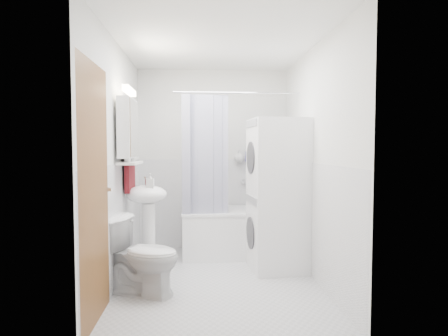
{
  "coord_description": "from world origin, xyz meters",
  "views": [
    {
      "loc": [
        -0.18,
        -3.77,
        1.35
      ],
      "look_at": [
        0.07,
        0.15,
        1.14
      ],
      "focal_mm": 30.0,
      "sensor_mm": 36.0,
      "label": 1
    }
  ],
  "objects": [
    {
      "name": "floor",
      "position": [
        0.0,
        0.0,
        0.0
      ],
      "size": [
        2.6,
        2.6,
        0.0
      ],
      "primitive_type": "plane",
      "color": "silver",
      "rests_on": "ground"
    },
    {
      "name": "room_walls",
      "position": [
        0.0,
        0.0,
        1.49
      ],
      "size": [
        2.6,
        2.6,
        2.6
      ],
      "color": "silver",
      "rests_on": "ground"
    },
    {
      "name": "wainscot",
      "position": [
        0.0,
        0.29,
        0.6
      ],
      "size": [
        1.98,
        2.58,
        2.58
      ],
      "color": "white",
      "rests_on": "ground"
    },
    {
      "name": "door",
      "position": [
        -0.95,
        -0.55,
        1.0
      ],
      "size": [
        0.05,
        2.0,
        2.0
      ],
      "color": "brown",
      "rests_on": "ground"
    },
    {
      "name": "bathtub",
      "position": [
        0.36,
        0.92,
        0.32
      ],
      "size": [
        1.51,
        0.72,
        0.58
      ],
      "color": "white",
      "rests_on": "ground"
    },
    {
      "name": "tub_spout",
      "position": [
        0.56,
        1.25,
        0.9
      ],
      "size": [
        0.04,
        0.12,
        0.04
      ],
      "primitive_type": "cylinder",
      "rotation": [
        1.57,
        0.0,
        0.0
      ],
      "color": "silver",
      "rests_on": "room_walls"
    },
    {
      "name": "curtain_rod",
      "position": [
        0.36,
        0.62,
        2.0
      ],
      "size": [
        1.69,
        0.02,
        0.02
      ],
      "primitive_type": "cylinder",
      "rotation": [
        0.0,
        1.57,
        0.0
      ],
      "color": "silver",
      "rests_on": "room_walls"
    },
    {
      "name": "shower_curtain",
      "position": [
        -0.11,
        0.62,
        1.25
      ],
      "size": [
        0.55,
        0.02,
        1.45
      ],
      "color": "#121441",
      "rests_on": "curtain_rod"
    },
    {
      "name": "sink",
      "position": [
        -0.75,
        0.32,
        0.7
      ],
      "size": [
        0.44,
        0.37,
        1.04
      ],
      "color": "white",
      "rests_on": "ground"
    },
    {
      "name": "medicine_cabinet",
      "position": [
        -0.9,
        0.1,
        1.57
      ],
      "size": [
        0.13,
        0.5,
        0.71
      ],
      "color": "white",
      "rests_on": "room_walls"
    },
    {
      "name": "shelf",
      "position": [
        -0.89,
        0.1,
        1.2
      ],
      "size": [
        0.18,
        0.54,
        0.02
      ],
      "primitive_type": "cube",
      "color": "silver",
      "rests_on": "room_walls"
    },
    {
      "name": "shower_caddy",
      "position": [
        0.61,
        1.24,
        1.15
      ],
      "size": [
        0.22,
        0.06,
        0.02
      ],
      "primitive_type": "cube",
      "color": "silver",
      "rests_on": "room_walls"
    },
    {
      "name": "towel",
      "position": [
        -0.94,
        0.35,
        1.33
      ],
      "size": [
        0.07,
        0.37,
        0.9
      ],
      "color": "maroon",
      "rests_on": "room_walls"
    },
    {
      "name": "washer_dryer",
      "position": [
        0.68,
        0.31,
        0.84
      ],
      "size": [
        0.65,
        0.64,
        1.67
      ],
      "rotation": [
        0.0,
        0.0,
        0.08
      ],
      "color": "white",
      "rests_on": "ground"
    },
    {
      "name": "toilet",
      "position": [
        -0.72,
        -0.31,
        0.35
      ],
      "size": [
        0.82,
        0.64,
        0.71
      ],
      "primitive_type": "imported",
      "rotation": [
        0.0,
        0.0,
        1.2
      ],
      "color": "white",
      "rests_on": "ground"
    },
    {
      "name": "soap_pump",
      "position": [
        -0.71,
        0.25,
        0.95
      ],
      "size": [
        0.08,
        0.17,
        0.08
      ],
      "primitive_type": "imported",
      "color": "gray",
      "rests_on": "sink"
    },
    {
      "name": "shelf_bottle",
      "position": [
        -0.89,
        -0.05,
        1.25
      ],
      "size": [
        0.07,
        0.18,
        0.07
      ],
      "primitive_type": "imported",
      "color": "gray",
      "rests_on": "shelf"
    },
    {
      "name": "shelf_cup",
      "position": [
        -0.89,
        0.22,
        1.26
      ],
      "size": [
        0.1,
        0.09,
        0.1
      ],
      "primitive_type": "imported",
      "color": "gray",
      "rests_on": "shelf"
    },
    {
      "name": "shampoo_a",
      "position": [
        0.35,
        1.24,
        1.23
      ],
      "size": [
        0.13,
        0.17,
        0.13
      ],
      "primitive_type": "imported",
      "color": "gray",
      "rests_on": "shower_caddy"
    },
    {
      "name": "shampoo_b",
      "position": [
        0.47,
        1.24,
        1.2
      ],
      "size": [
        0.08,
        0.21,
        0.08
      ],
      "primitive_type": "imported",
      "color": "navy",
      "rests_on": "shower_caddy"
    }
  ]
}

